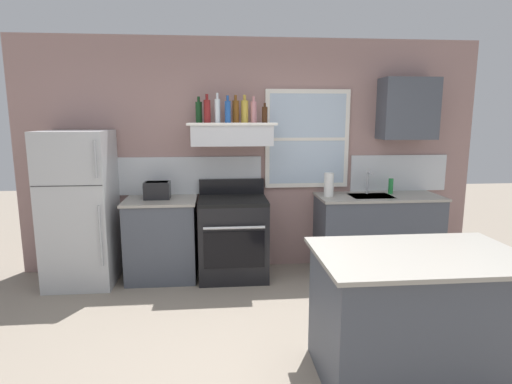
# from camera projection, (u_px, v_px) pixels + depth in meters

# --- Properties ---
(ground_plane) EXTENTS (16.00, 16.00, 0.00)m
(ground_plane) POSITION_uv_depth(u_px,v_px,m) (278.00, 370.00, 3.06)
(ground_plane) COLOR gray
(back_wall) EXTENTS (5.40, 0.11, 2.70)m
(back_wall) POSITION_uv_depth(u_px,v_px,m) (255.00, 156.00, 5.00)
(back_wall) COLOR gray
(back_wall) RESTS_ON ground_plane
(refrigerator) EXTENTS (0.70, 0.72, 1.67)m
(refrigerator) POSITION_uv_depth(u_px,v_px,m) (80.00, 209.00, 4.54)
(refrigerator) COLOR #B7BABC
(refrigerator) RESTS_ON ground_plane
(counter_left_of_stove) EXTENTS (0.79, 0.63, 0.91)m
(counter_left_of_stove) POSITION_uv_depth(u_px,v_px,m) (162.00, 239.00, 4.75)
(counter_left_of_stove) COLOR #474C56
(counter_left_of_stove) RESTS_ON ground_plane
(toaster) EXTENTS (0.30, 0.20, 0.19)m
(toaster) POSITION_uv_depth(u_px,v_px,m) (157.00, 190.00, 4.68)
(toaster) COLOR black
(toaster) RESTS_ON counter_left_of_stove
(stove_range) EXTENTS (0.76, 0.69, 1.09)m
(stove_range) POSITION_uv_depth(u_px,v_px,m) (233.00, 237.00, 4.78)
(stove_range) COLOR black
(stove_range) RESTS_ON ground_plane
(range_hood_shelf) EXTENTS (0.96, 0.52, 0.24)m
(range_hood_shelf) POSITION_uv_depth(u_px,v_px,m) (232.00, 134.00, 4.67)
(range_hood_shelf) COLOR silver
(bottle_dark_green_wine) EXTENTS (0.07, 0.07, 0.28)m
(bottle_dark_green_wine) POSITION_uv_depth(u_px,v_px,m) (199.00, 112.00, 4.64)
(bottle_dark_green_wine) COLOR #143819
(bottle_dark_green_wine) RESTS_ON range_hood_shelf
(bottle_red_label_wine) EXTENTS (0.07, 0.07, 0.31)m
(bottle_red_label_wine) POSITION_uv_depth(u_px,v_px,m) (207.00, 111.00, 4.57)
(bottle_red_label_wine) COLOR maroon
(bottle_red_label_wine) RESTS_ON range_hood_shelf
(bottle_clear_tall) EXTENTS (0.06, 0.06, 0.32)m
(bottle_clear_tall) POSITION_uv_depth(u_px,v_px,m) (217.00, 110.00, 4.60)
(bottle_clear_tall) COLOR silver
(bottle_clear_tall) RESTS_ON range_hood_shelf
(bottle_blue_liqueur) EXTENTS (0.07, 0.07, 0.29)m
(bottle_blue_liqueur) POSITION_uv_depth(u_px,v_px,m) (228.00, 111.00, 4.57)
(bottle_blue_liqueur) COLOR #1E478C
(bottle_blue_liqueur) RESTS_ON range_hood_shelf
(bottle_amber_wine) EXTENTS (0.07, 0.07, 0.30)m
(bottle_amber_wine) POSITION_uv_depth(u_px,v_px,m) (236.00, 111.00, 4.66)
(bottle_amber_wine) COLOR brown
(bottle_amber_wine) RESTS_ON range_hood_shelf
(bottle_champagne_gold_foil) EXTENTS (0.08, 0.08, 0.30)m
(bottle_champagne_gold_foil) POSITION_uv_depth(u_px,v_px,m) (245.00, 111.00, 4.67)
(bottle_champagne_gold_foil) COLOR #B29333
(bottle_champagne_gold_foil) RESTS_ON range_hood_shelf
(bottle_rose_pink) EXTENTS (0.07, 0.07, 0.29)m
(bottle_rose_pink) POSITION_uv_depth(u_px,v_px,m) (254.00, 112.00, 4.70)
(bottle_rose_pink) COLOR #C67F84
(bottle_rose_pink) RESTS_ON range_hood_shelf
(bottle_brown_stout) EXTENTS (0.06, 0.06, 0.22)m
(bottle_brown_stout) POSITION_uv_depth(u_px,v_px,m) (265.00, 114.00, 4.63)
(bottle_brown_stout) COLOR #381E0F
(bottle_brown_stout) RESTS_ON range_hood_shelf
(counter_right_with_sink) EXTENTS (1.43, 0.63, 0.91)m
(counter_right_with_sink) POSITION_uv_depth(u_px,v_px,m) (377.00, 233.00, 4.97)
(counter_right_with_sink) COLOR #474C56
(counter_right_with_sink) RESTS_ON ground_plane
(sink_faucet) EXTENTS (0.03, 0.17, 0.28)m
(sink_faucet) POSITION_uv_depth(u_px,v_px,m) (368.00, 179.00, 4.95)
(sink_faucet) COLOR silver
(sink_faucet) RESTS_ON counter_right_with_sink
(paper_towel_roll) EXTENTS (0.11, 0.11, 0.27)m
(paper_towel_roll) POSITION_uv_depth(u_px,v_px,m) (329.00, 185.00, 4.82)
(paper_towel_roll) COLOR white
(paper_towel_roll) RESTS_ON counter_right_with_sink
(dish_soap_bottle) EXTENTS (0.06, 0.06, 0.18)m
(dish_soap_bottle) POSITION_uv_depth(u_px,v_px,m) (391.00, 186.00, 4.99)
(dish_soap_bottle) COLOR #268C3F
(dish_soap_bottle) RESTS_ON counter_right_with_sink
(kitchen_island) EXTENTS (1.40, 0.90, 0.91)m
(kitchen_island) POSITION_uv_depth(u_px,v_px,m) (416.00, 316.00, 2.91)
(kitchen_island) COLOR #474C56
(kitchen_island) RESTS_ON ground_plane
(upper_cabinet_right) EXTENTS (0.64, 0.32, 0.70)m
(upper_cabinet_right) POSITION_uv_depth(u_px,v_px,m) (408.00, 109.00, 4.89)
(upper_cabinet_right) COLOR #474C56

